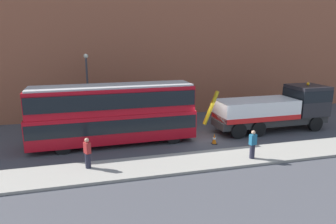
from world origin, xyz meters
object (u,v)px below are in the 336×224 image
at_px(recovery_tow_truck, 276,108).
at_px(traffic_cone_near_bus, 214,139).
at_px(pedestrian_bystander, 253,145).
at_px(street_lamp, 87,83).
at_px(double_decker_bus, 113,112).
at_px(pedestrian_onlooker, 88,153).

xyz_separation_m(recovery_tow_truck, traffic_cone_near_bus, (-5.91, -1.83, -1.42)).
bearing_deg(pedestrian_bystander, street_lamp, 28.82).
xyz_separation_m(double_decker_bus, traffic_cone_near_bus, (6.59, -1.82, -1.89)).
height_order(recovery_tow_truck, street_lamp, street_lamp).
distance_m(pedestrian_bystander, street_lamp, 14.24).
height_order(double_decker_bus, street_lamp, street_lamp).
bearing_deg(pedestrian_onlooker, recovery_tow_truck, -10.17).
xyz_separation_m(double_decker_bus, street_lamp, (-1.52, 5.54, 1.24)).
distance_m(pedestrian_onlooker, street_lamp, 9.94).
relative_size(recovery_tow_truck, pedestrian_bystander, 5.94).
relative_size(pedestrian_onlooker, street_lamp, 0.29).
bearing_deg(street_lamp, traffic_cone_near_bus, -42.25).
relative_size(double_decker_bus, pedestrian_bystander, 6.48).
distance_m(recovery_tow_truck, pedestrian_bystander, 7.19).
relative_size(recovery_tow_truck, traffic_cone_near_bus, 14.11).
bearing_deg(street_lamp, pedestrian_onlooker, -91.81).
height_order(pedestrian_bystander, street_lamp, street_lamp).
height_order(double_decker_bus, pedestrian_bystander, double_decker_bus).
bearing_deg(pedestrian_onlooker, pedestrian_bystander, -32.62).
relative_size(recovery_tow_truck, double_decker_bus, 0.92).
bearing_deg(street_lamp, recovery_tow_truck, -21.55).
bearing_deg(pedestrian_bystander, recovery_tow_truck, -55.28).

